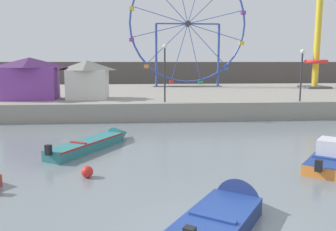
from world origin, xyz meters
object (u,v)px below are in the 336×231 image
object	(u,v)px
promenade_lamp_near	(302,68)
carnival_booth_purple_stall	(30,78)
promenade_lamp_far	(165,65)
motorboat_navy_blue	(228,211)
motorboat_orange_hull	(332,154)
ferris_wheel_blue_frame	(188,26)
drop_tower_yellow_tower	(316,54)
mooring_buoy_orange	(87,172)
carnival_booth_white_ticket	(88,79)
motorboat_teal_painted	(98,141)

from	to	relation	value
promenade_lamp_near	carnival_booth_purple_stall	bearing A→B (deg)	171.71
promenade_lamp_far	motorboat_navy_blue	bearing A→B (deg)	-88.17
motorboat_orange_hull	carnival_booth_purple_stall	world-z (taller)	carnival_booth_purple_stall
ferris_wheel_blue_frame	carnival_booth_purple_stall	world-z (taller)	ferris_wheel_blue_frame
ferris_wheel_blue_frame	motorboat_navy_blue	bearing A→B (deg)	-95.87
ferris_wheel_blue_frame	drop_tower_yellow_tower	bearing A→B (deg)	-14.79
promenade_lamp_far	mooring_buoy_orange	world-z (taller)	promenade_lamp_far
carnival_booth_white_ticket	mooring_buoy_orange	xyz separation A→B (m)	(2.28, -15.85, -2.74)
carnival_booth_purple_stall	promenade_lamp_near	bearing A→B (deg)	-11.51
promenade_lamp_near	mooring_buoy_orange	size ratio (longest dim) A/B	8.87
carnival_booth_purple_stall	promenade_lamp_near	xyz separation A→B (m)	(20.78, -3.03, 0.82)
carnival_booth_white_ticket	ferris_wheel_blue_frame	bearing A→B (deg)	55.09
motorboat_navy_blue	ferris_wheel_blue_frame	distance (m)	34.63
motorboat_teal_painted	carnival_booth_purple_stall	xyz separation A→B (m)	(-6.51, 10.78, 2.79)
carnival_booth_purple_stall	motorboat_orange_hull	bearing A→B (deg)	-43.16
carnival_booth_purple_stall	ferris_wheel_blue_frame	bearing A→B (deg)	40.87
motorboat_teal_painted	ferris_wheel_blue_frame	distance (m)	27.38
motorboat_orange_hull	promenade_lamp_far	bearing A→B (deg)	68.58
motorboat_orange_hull	motorboat_teal_painted	size ratio (longest dim) A/B	0.79
motorboat_navy_blue	drop_tower_yellow_tower	world-z (taller)	drop_tower_yellow_tower
promenade_lamp_near	mooring_buoy_orange	distance (m)	19.19
motorboat_orange_hull	motorboat_navy_blue	distance (m)	7.87
ferris_wheel_blue_frame	promenade_lamp_far	size ratio (longest dim) A/B	3.45
mooring_buoy_orange	motorboat_teal_painted	bearing A→B (deg)	92.27
carnival_booth_white_ticket	promenade_lamp_near	xyz separation A→B (m)	(16.37, -3.35, 0.93)
ferris_wheel_blue_frame	carnival_booth_white_ticket	world-z (taller)	ferris_wheel_blue_frame
motorboat_navy_blue	promenade_lamp_far	world-z (taller)	promenade_lamp_far
motorboat_orange_hull	carnival_booth_purple_stall	distance (m)	22.31
motorboat_navy_blue	promenade_lamp_near	world-z (taller)	promenade_lamp_near
carnival_booth_white_ticket	mooring_buoy_orange	world-z (taller)	carnival_booth_white_ticket
motorboat_navy_blue	carnival_booth_purple_stall	xyz separation A→B (m)	(-11.04, 19.39, 2.80)
motorboat_teal_painted	promenade_lamp_near	size ratio (longest dim) A/B	1.46
motorboat_teal_painted	promenade_lamp_far	distance (m)	9.83
carnival_booth_purple_stall	promenade_lamp_far	xyz separation A→B (m)	(10.51, -2.65, 1.02)
carnival_booth_white_ticket	promenade_lamp_near	size ratio (longest dim) A/B	0.89
motorboat_navy_blue	motorboat_teal_painted	xyz separation A→B (m)	(-4.53, 8.61, 0.01)
motorboat_orange_hull	carnival_booth_white_ticket	distance (m)	19.39
motorboat_orange_hull	promenade_lamp_far	xyz separation A→B (m)	(-6.47, 11.57, 3.78)
motorboat_navy_blue	carnival_booth_white_ticket	distance (m)	20.97
ferris_wheel_blue_frame	carnival_booth_white_ticket	size ratio (longest dim) A/B	4.20
carnival_booth_purple_stall	motorboat_teal_painted	bearing A→B (deg)	-62.08
motorboat_teal_painted	carnival_booth_white_ticket	bearing A→B (deg)	40.81
drop_tower_yellow_tower	promenade_lamp_near	size ratio (longest dim) A/B	2.77
motorboat_navy_blue	mooring_buoy_orange	world-z (taller)	motorboat_navy_blue
motorboat_navy_blue	promenade_lamp_near	distance (m)	19.38
motorboat_orange_hull	motorboat_navy_blue	world-z (taller)	motorboat_orange_hull
motorboat_navy_blue	promenade_lamp_near	bearing A→B (deg)	3.74
motorboat_navy_blue	promenade_lamp_far	size ratio (longest dim) A/B	0.94
motorboat_orange_hull	ferris_wheel_blue_frame	bearing A→B (deg)	44.42
ferris_wheel_blue_frame	mooring_buoy_orange	xyz separation A→B (m)	(-7.77, -29.56, -8.48)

